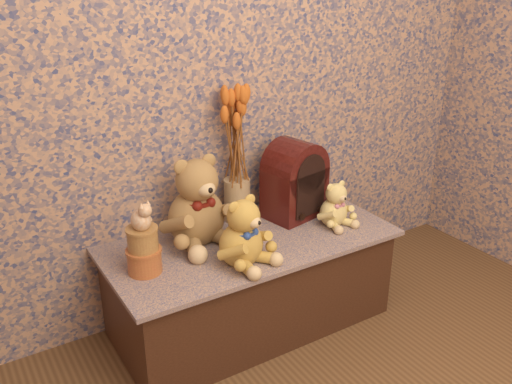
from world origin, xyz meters
TOP-DOWN VIEW (x-y plane):
  - display_shelf at (0.00, 1.21)m, footprint 1.27×0.61m
  - teddy_large at (-0.20, 1.32)m, footprint 0.35×0.41m
  - teddy_medium at (-0.13, 1.06)m, footprint 0.32×0.35m
  - teddy_small at (0.41, 1.13)m, footprint 0.19×0.22m
  - cathedral_radio at (0.30, 1.31)m, footprint 0.30×0.24m
  - ceramic_vase at (0.05, 1.40)m, footprint 0.14×0.14m
  - dried_stalks at (0.05, 1.40)m, footprint 0.30×0.30m
  - biscuit_tin_lower at (-0.49, 1.19)m, footprint 0.15×0.15m
  - biscuit_tin_upper at (-0.49, 1.19)m, footprint 0.15×0.15m
  - cat_figurine at (-0.49, 1.19)m, footprint 0.12×0.12m

SIDE VIEW (x-z plane):
  - display_shelf at x=0.00m, z-range 0.00..0.44m
  - biscuit_tin_lower at x=-0.49m, z-range 0.44..0.53m
  - ceramic_vase at x=0.05m, z-range 0.44..0.64m
  - teddy_small at x=0.41m, z-range 0.44..0.66m
  - biscuit_tin_upper at x=-0.49m, z-range 0.53..0.63m
  - teddy_medium at x=-0.13m, z-range 0.44..0.74m
  - cathedral_radio at x=0.30m, z-range 0.44..0.81m
  - teddy_large at x=-0.20m, z-range 0.44..0.85m
  - cat_figurine at x=-0.49m, z-range 0.63..0.75m
  - dried_stalks at x=0.05m, z-range 0.64..1.09m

